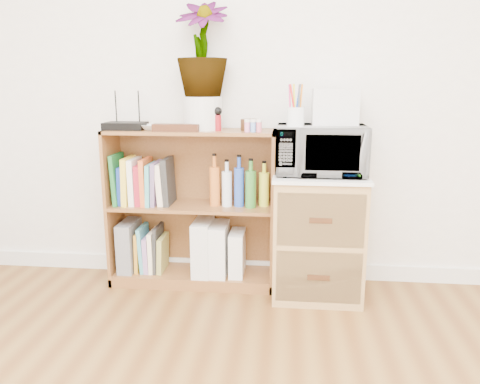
# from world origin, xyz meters

# --- Properties ---
(skirting_board) EXTENTS (4.00, 0.02, 0.10)m
(skirting_board) POSITION_xyz_m (0.00, 2.24, 0.05)
(skirting_board) COLOR white
(skirting_board) RESTS_ON ground
(bookshelf) EXTENTS (1.00, 0.30, 0.95)m
(bookshelf) POSITION_xyz_m (-0.35, 2.10, 0.47)
(bookshelf) COLOR brown
(bookshelf) RESTS_ON ground
(wicker_unit) EXTENTS (0.50, 0.45, 0.70)m
(wicker_unit) POSITION_xyz_m (0.40, 2.02, 0.35)
(wicker_unit) COLOR #9E7542
(wicker_unit) RESTS_ON ground
(microwave) EXTENTS (0.49, 0.33, 0.27)m
(microwave) POSITION_xyz_m (0.40, 2.02, 0.86)
(microwave) COLOR silver
(microwave) RESTS_ON wicker_unit
(pen_cup) EXTENTS (0.09, 0.09, 0.10)m
(pen_cup) POSITION_xyz_m (0.25, 1.94, 1.04)
(pen_cup) COLOR white
(pen_cup) RESTS_ON microwave
(small_appliance) EXTENTS (0.25, 0.21, 0.20)m
(small_appliance) POSITION_xyz_m (0.47, 2.09, 1.09)
(small_appliance) COLOR silver
(small_appliance) RESTS_ON microwave
(router) EXTENTS (0.24, 0.16, 0.04)m
(router) POSITION_xyz_m (-0.73, 2.08, 0.97)
(router) COLOR black
(router) RESTS_ON bookshelf
(white_bowl) EXTENTS (0.13, 0.13, 0.03)m
(white_bowl) POSITION_xyz_m (-0.57, 2.07, 0.97)
(white_bowl) COLOR silver
(white_bowl) RESTS_ON bookshelf
(plant_pot) EXTENTS (0.22, 0.22, 0.19)m
(plant_pot) POSITION_xyz_m (-0.28, 2.12, 1.05)
(plant_pot) COLOR silver
(plant_pot) RESTS_ON bookshelf
(potted_plant) EXTENTS (0.30, 0.30, 0.53)m
(potted_plant) POSITION_xyz_m (-0.28, 2.12, 1.40)
(potted_plant) COLOR #2C6E2D
(potted_plant) RESTS_ON plant_pot
(trinket_box) EXTENTS (0.26, 0.07, 0.04)m
(trinket_box) POSITION_xyz_m (-0.41, 2.00, 0.97)
(trinket_box) COLOR #361B0E
(trinket_box) RESTS_ON bookshelf
(kokeshi_doll) EXTENTS (0.04, 0.04, 0.09)m
(kokeshi_doll) POSITION_xyz_m (-0.18, 2.06, 0.99)
(kokeshi_doll) COLOR maroon
(kokeshi_doll) RESTS_ON bookshelf
(wooden_bowl) EXTENTS (0.11, 0.11, 0.06)m
(wooden_bowl) POSITION_xyz_m (-0.00, 2.11, 0.98)
(wooden_bowl) COLOR #341E0E
(wooden_bowl) RESTS_ON bookshelf
(paint_jars) EXTENTS (0.10, 0.04, 0.05)m
(paint_jars) POSITION_xyz_m (0.02, 2.01, 0.97)
(paint_jars) COLOR pink
(paint_jars) RESTS_ON bookshelf
(file_box) EXTENTS (0.09, 0.25, 0.31)m
(file_box) POSITION_xyz_m (-0.76, 2.10, 0.22)
(file_box) COLOR slate
(file_box) RESTS_ON bookshelf
(magazine_holder_left) EXTENTS (0.11, 0.27, 0.33)m
(magazine_holder_left) POSITION_xyz_m (-0.29, 2.09, 0.24)
(magazine_holder_left) COLOR silver
(magazine_holder_left) RESTS_ON bookshelf
(magazine_holder_mid) EXTENTS (0.10, 0.25, 0.31)m
(magazine_holder_mid) POSITION_xyz_m (-0.18, 2.09, 0.23)
(magazine_holder_mid) COLOR white
(magazine_holder_mid) RESTS_ON bookshelf
(magazine_holder_right) EXTENTS (0.09, 0.21, 0.27)m
(magazine_holder_right) POSITION_xyz_m (-0.08, 2.09, 0.20)
(magazine_holder_right) COLOR white
(magazine_holder_right) RESTS_ON bookshelf
(cookbooks) EXTENTS (0.34, 0.20, 0.30)m
(cookbooks) POSITION_xyz_m (-0.64, 2.10, 0.63)
(cookbooks) COLOR #1C692D
(cookbooks) RESTS_ON bookshelf
(liquor_bottles) EXTENTS (0.35, 0.06, 0.30)m
(liquor_bottles) POSITION_xyz_m (-0.07, 2.10, 0.64)
(liquor_bottles) COLOR orange
(liquor_bottles) RESTS_ON bookshelf
(lower_books) EXTENTS (0.18, 0.19, 0.29)m
(lower_books) POSITION_xyz_m (-0.62, 2.10, 0.20)
(lower_books) COLOR orange
(lower_books) RESTS_ON bookshelf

